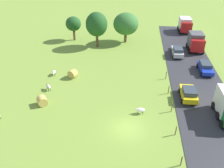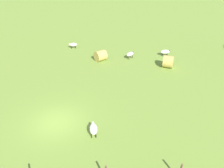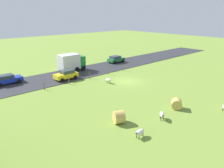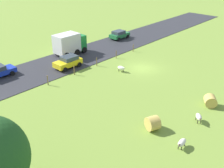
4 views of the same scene
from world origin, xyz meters
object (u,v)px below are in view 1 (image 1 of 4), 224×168
(sheep_2, at_px, (141,110))
(tree_2, at_px, (97,24))
(hay_bale_1, at_px, (42,101))
(car_1, at_px, (205,67))
(sheep_1, at_px, (54,72))
(truck_1, at_px, (185,25))
(tree_1, at_px, (73,24))
(truck_2, at_px, (196,42))
(car_2, at_px, (177,51))
(sheep_3, at_px, (48,87))
(car_3, at_px, (189,93))
(hay_bale_0, at_px, (73,74))
(tree_0, at_px, (126,24))

(sheep_2, bearing_deg, tree_2, 113.06)
(hay_bale_1, xyz_separation_m, car_1, (23.39, 12.02, 0.24))
(sheep_1, relative_size, hay_bale_1, 1.04)
(sheep_1, distance_m, truck_1, 34.56)
(tree_1, relative_size, car_1, 1.16)
(hay_bale_1, relative_size, tree_2, 0.17)
(sheep_2, bearing_deg, hay_bale_1, 178.28)
(hay_bale_1, xyz_separation_m, truck_2, (23.40, 21.04, 1.26))
(tree_2, relative_size, truck_2, 1.62)
(tree_1, xyz_separation_m, car_2, (21.61, -6.15, -2.67))
(sheep_1, distance_m, truck_2, 27.84)
(sheep_3, distance_m, car_1, 25.31)
(truck_1, xyz_separation_m, car_2, (-3.47, -14.48, -0.90))
(tree_2, height_order, truck_2, tree_2)
(car_3, bearing_deg, sheep_1, 167.82)
(sheep_3, bearing_deg, car_2, 35.84)
(hay_bale_0, bearing_deg, sheep_1, 172.22)
(tree_2, xyz_separation_m, car_2, (15.93, -3.01, -3.69))
(sheep_3, xyz_separation_m, truck_2, (23.87, 17.45, 1.31))
(sheep_2, xyz_separation_m, hay_bale_1, (-12.86, 0.39, 0.08))
(hay_bale_1, distance_m, car_1, 26.30)
(tree_1, xyz_separation_m, truck_2, (25.37, -3.22, -1.71))
(sheep_1, xyz_separation_m, truck_2, (24.57, 13.02, 1.36))
(sheep_2, bearing_deg, hay_bale_0, 143.50)
(hay_bale_0, relative_size, truck_2, 0.31)
(sheep_3, xyz_separation_m, tree_2, (4.17, 17.54, 4.04))
(sheep_1, relative_size, hay_bale_0, 0.95)
(sheep_3, bearing_deg, tree_1, 94.15)
(hay_bale_0, xyz_separation_m, tree_0, (7.26, 16.69, 3.30))
(tree_1, xyz_separation_m, car_1, (25.36, -12.24, -2.73))
(sheep_1, xyz_separation_m, sheep_2, (14.03, -8.41, 0.03))
(hay_bale_0, height_order, tree_0, tree_0)
(car_1, height_order, car_2, car_2)
(truck_1, bearing_deg, car_2, -103.49)
(truck_2, bearing_deg, sheep_3, -143.83)
(hay_bale_1, xyz_separation_m, tree_1, (-1.97, 24.26, 2.97))
(sheep_3, relative_size, car_1, 0.26)
(hay_bale_0, distance_m, car_2, 20.46)
(truck_2, relative_size, car_1, 0.97)
(sheep_1, bearing_deg, car_2, 25.87)
(truck_2, bearing_deg, car_1, -90.05)
(hay_bale_0, relative_size, car_2, 0.31)
(car_3, bearing_deg, car_2, 88.68)
(hay_bale_1, distance_m, truck_1, 39.97)
(tree_2, bearing_deg, truck_2, -0.24)
(hay_bale_0, xyz_separation_m, truck_1, (21.01, 25.01, 1.14))
(sheep_3, relative_size, tree_1, 0.23)
(tree_2, distance_m, car_3, 23.75)
(truck_2, distance_m, car_3, 17.94)
(truck_1, relative_size, car_2, 1.05)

